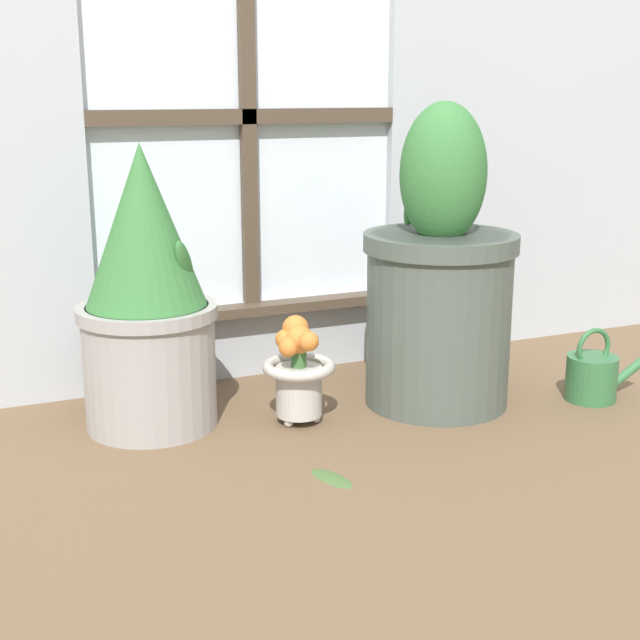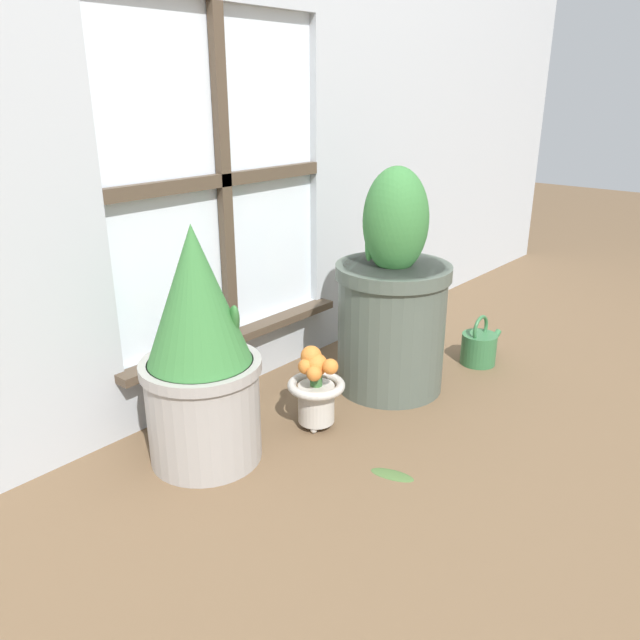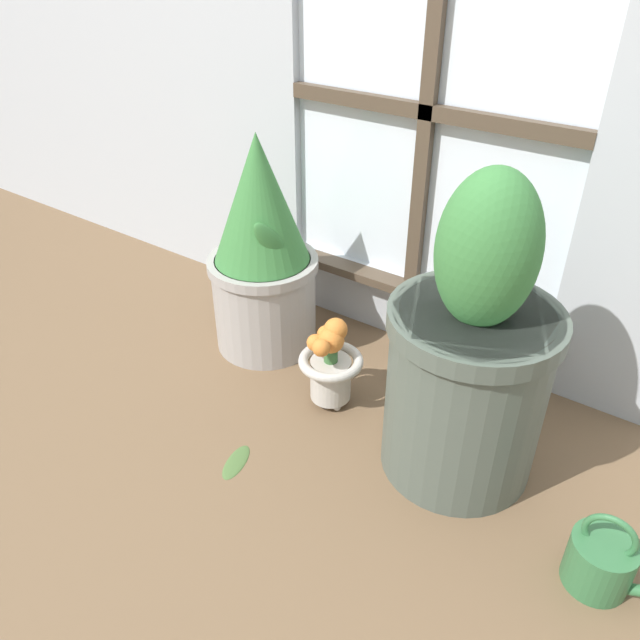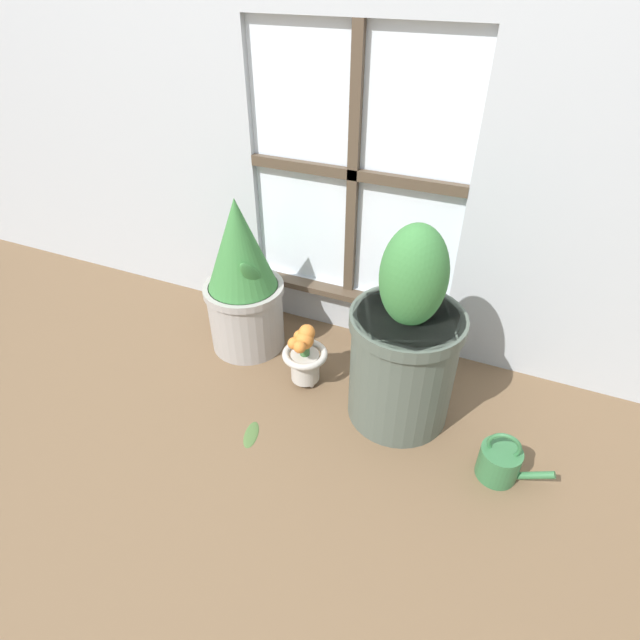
% 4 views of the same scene
% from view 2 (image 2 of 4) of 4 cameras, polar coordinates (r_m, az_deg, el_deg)
% --- Properties ---
extents(ground_plane, '(10.00, 10.00, 0.00)m').
position_cam_2_polar(ground_plane, '(1.65, 7.19, -12.28)').
color(ground_plane, brown).
extents(potted_plant_left, '(0.30, 0.30, 0.60)m').
position_cam_2_polar(potted_plant_left, '(1.53, -10.91, -3.12)').
color(potted_plant_left, '#9E9993').
rests_on(potted_plant_left, ground_plane).
extents(potted_plant_right, '(0.35, 0.35, 0.68)m').
position_cam_2_polar(potted_plant_right, '(1.90, 6.61, 1.61)').
color(potted_plant_right, '#4C564C').
rests_on(potted_plant_right, ground_plane).
extents(flower_vase, '(0.16, 0.16, 0.24)m').
position_cam_2_polar(flower_vase, '(1.71, -0.38, -6.19)').
color(flower_vase, '#BCB7AD').
rests_on(flower_vase, ground_plane).
extents(watering_can, '(0.21, 0.12, 0.17)m').
position_cam_2_polar(watering_can, '(2.19, 14.34, -2.44)').
color(watering_can, '#336B3D').
rests_on(watering_can, ground_plane).
extents(fallen_leaf, '(0.07, 0.12, 0.01)m').
position_cam_2_polar(fallen_leaf, '(1.58, 6.62, -13.79)').
color(fallen_leaf, '#476633').
rests_on(fallen_leaf, ground_plane).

